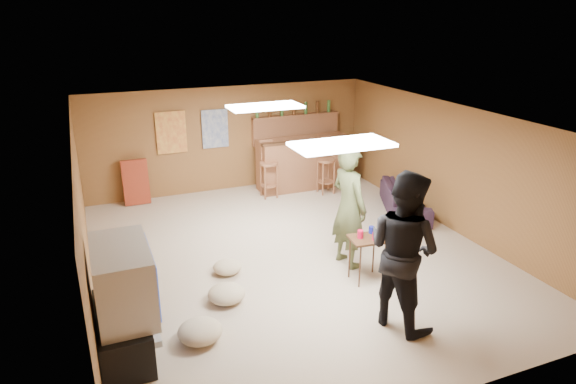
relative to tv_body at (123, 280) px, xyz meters
name	(u,v)px	position (x,y,z in m)	size (l,w,h in m)	color
ground	(293,255)	(2.65, 1.50, -0.90)	(7.00, 7.00, 0.00)	tan
ceiling	(293,118)	(2.65, 1.50, 1.30)	(6.00, 7.00, 0.02)	silver
wall_back	(229,139)	(2.65, 5.00, 0.20)	(6.00, 0.02, 2.20)	brown
wall_front	(439,307)	(2.65, -2.00, 0.20)	(6.00, 0.02, 2.20)	brown
wall_left	(82,219)	(-0.35, 1.50, 0.20)	(0.02, 7.00, 2.20)	brown
wall_right	(453,168)	(5.65, 1.50, 0.20)	(0.02, 7.00, 2.20)	brown
tv_stand	(123,332)	(-0.07, 0.00, -0.65)	(0.55, 1.30, 0.50)	black
dvd_box	(144,335)	(0.15, 0.00, -0.75)	(0.35, 0.50, 0.08)	#B2B2B7
tv_body	(123,280)	(0.00, 0.00, 0.00)	(0.60, 1.10, 0.80)	#B2B2B7
tv_screen	(152,275)	(0.31, 0.00, 0.00)	(0.02, 0.95, 0.65)	navy
bar_counter	(304,163)	(4.15, 4.45, -0.35)	(2.00, 0.60, 1.10)	brown
bar_lip	(309,141)	(4.15, 4.20, 0.20)	(2.10, 0.12, 0.05)	#392112
bar_shelf	(296,116)	(4.15, 4.90, 0.60)	(2.00, 0.18, 0.05)	brown
bar_backing	(296,129)	(4.15, 4.92, 0.30)	(2.00, 0.14, 0.60)	brown
poster_left	(171,132)	(1.45, 4.96, 0.45)	(0.60, 0.03, 0.85)	#BF3F26
poster_right	(215,129)	(2.35, 4.96, 0.45)	(0.55, 0.03, 0.80)	#334C99
folding_chair_stack	(136,182)	(0.65, 4.80, -0.45)	(0.50, 0.14, 0.90)	maroon
ceiling_panel_front	(342,145)	(2.65, 0.00, 1.27)	(1.20, 0.60, 0.04)	white
ceiling_panel_back	(265,107)	(2.65, 2.70, 1.27)	(1.20, 0.60, 0.04)	white
person_olive	(349,207)	(3.31, 0.94, 0.03)	(0.68, 0.44, 1.86)	#4B5330
person_black	(403,250)	(3.16, -0.69, 0.09)	(0.96, 0.75, 1.98)	black
sofa	(405,199)	(5.35, 2.38, -0.64)	(1.78, 0.70, 0.52)	black
tray_table	(367,259)	(3.33, 0.38, -0.57)	(0.51, 0.41, 0.66)	#392112
cup_red_near	(360,234)	(3.22, 0.42, -0.18)	(0.08, 0.08, 0.12)	red
cup_red_far	(375,236)	(3.38, 0.29, -0.18)	(0.08, 0.08, 0.11)	red
cup_blue	(371,230)	(3.45, 0.51, -0.19)	(0.08, 0.08, 0.10)	#151D96
bar_stool_left	(269,166)	(3.23, 4.15, -0.23)	(0.42, 0.42, 1.34)	brown
bar_stool_right	(326,168)	(4.42, 3.93, -0.36)	(0.34, 0.34, 1.09)	brown
cushion_near_tv	(226,294)	(1.30, 0.58, -0.79)	(0.50, 0.50, 0.22)	tan
cushion_mid	(227,267)	(1.53, 1.33, -0.81)	(0.42, 0.42, 0.19)	tan
cushion_far	(200,331)	(0.78, -0.13, -0.78)	(0.53, 0.53, 0.24)	tan
bottle_row	(294,109)	(4.09, 4.88, 0.75)	(1.76, 0.08, 0.26)	#3F7233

